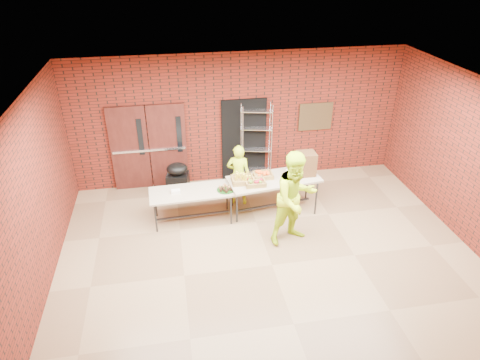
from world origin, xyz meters
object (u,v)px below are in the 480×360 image
covered_grill (178,181)px  volunteer_man (295,198)px  coffee_dispenser (306,164)px  volunteer_woman (238,175)px  table_left (192,194)px  wire_rack (256,143)px  table_right (274,181)px

covered_grill → volunteer_man: bearing=-31.5°
coffee_dispenser → volunteer_woman: bearing=164.8°
coffee_dispenser → covered_grill: coffee_dispenser is taller
table_left → volunteer_man: volunteer_man is taller
wire_rack → volunteer_man: size_ratio=1.03×
table_left → volunteer_woman: (1.10, 0.54, 0.06)m
table_right → volunteer_woman: (-0.71, 0.46, -0.02)m
coffee_dispenser → covered_grill: size_ratio=0.58×
table_right → volunteer_woman: volunteer_woman is taller
wire_rack → volunteer_man: 2.61m
wire_rack → table_left: bearing=-125.4°
covered_grill → volunteer_man: (2.20, -2.04, 0.53)m
table_left → table_right: (1.81, 0.09, 0.08)m
wire_rack → volunteer_man: wire_rack is taller
coffee_dispenser → volunteer_woman: 1.53m
table_right → coffee_dispenser: 0.80m
coffee_dispenser → volunteer_man: size_ratio=0.27×
table_right → wire_rack: bearing=86.1°
table_left → covered_grill: bearing=102.1°
wire_rack → table_left: wire_rack is taller
wire_rack → coffee_dispenser: size_ratio=3.83×
table_right → covered_grill: (-2.07, 0.92, -0.30)m
table_left → coffee_dispenser: bearing=1.2°
coffee_dispenser → volunteer_man: (-0.59, -1.19, -0.10)m
wire_rack → table_right: 1.50m
table_right → volunteer_man: (0.13, -1.13, 0.23)m
wire_rack → coffee_dispenser: bearing=-47.6°
wire_rack → table_left: (-1.72, -1.56, -0.34)m
covered_grill → wire_rack: bearing=27.1°
coffee_dispenser → covered_grill: bearing=163.0°
wire_rack → volunteer_woman: bearing=-109.1°
table_right → volunteer_woman: bearing=140.0°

